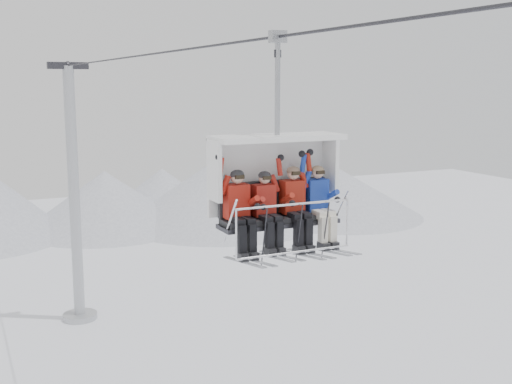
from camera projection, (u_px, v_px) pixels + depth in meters
name	position (u px, v px, depth m)	size (l,w,h in m)	color
ridgeline	(12.00, 205.00, 50.97)	(72.00, 21.00, 7.00)	silver
lift_tower_right	(75.00, 213.00, 33.28)	(2.00, 1.80, 13.48)	#AAADB1
haul_cable	(256.00, 40.00, 12.41)	(0.06, 0.06, 50.00)	#2D2C31
chairlift_carrier	(274.00, 178.00, 12.14)	(2.49, 1.17, 3.98)	black
skier_far_left	(239.00, 209.00, 11.59)	(0.43, 1.69, 1.69)	#B11F13
skier_center_left	(266.00, 208.00, 11.82)	(0.40, 1.69, 1.60)	#AC2218
skier_center_right	(295.00, 204.00, 12.08)	(0.43, 1.69, 1.69)	#A82213
skier_far_right	(319.00, 202.00, 12.30)	(0.42, 1.69, 1.66)	#1D3DAD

